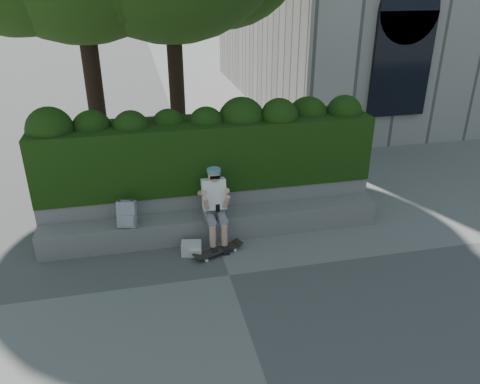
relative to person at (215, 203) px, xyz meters
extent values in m
plane|color=slate|center=(0.03, -1.07, -0.75)|extent=(80.00, 80.00, 0.00)
cube|color=gray|center=(0.03, 0.18, -0.53)|extent=(6.00, 0.45, 0.45)
cube|color=gray|center=(0.03, 0.66, -0.38)|extent=(6.00, 0.50, 0.75)
cube|color=black|center=(0.03, 0.88, 0.60)|extent=(6.00, 1.00, 1.20)
cylinder|color=black|center=(-0.21, 3.67, 0.89)|extent=(0.35, 0.35, 3.29)
cylinder|color=black|center=(-2.02, 3.71, 0.82)|extent=(0.38, 0.38, 3.15)
cube|color=gray|center=(0.00, 0.13, -0.19)|extent=(0.36, 0.26, 0.22)
cube|color=white|center=(0.00, 0.06, 0.15)|extent=(0.40, 0.32, 0.55)
sphere|color=tan|center=(0.00, -0.01, 0.51)|extent=(0.21, 0.21, 0.21)
cylinder|color=teal|center=(0.00, 0.01, 0.60)|extent=(0.23, 0.23, 0.06)
cube|color=black|center=(0.00, -0.29, 0.05)|extent=(0.07, 0.02, 0.13)
cylinder|color=tan|center=(-0.10, -0.31, -0.51)|extent=(0.11, 0.11, 0.47)
cylinder|color=tan|center=(0.10, -0.31, -0.51)|extent=(0.11, 0.11, 0.47)
cube|color=black|center=(-0.10, -0.37, -0.70)|extent=(0.10, 0.26, 0.10)
cube|color=black|center=(0.10, -0.37, -0.70)|extent=(0.10, 0.26, 0.10)
cube|color=black|center=(-0.03, -0.43, -0.68)|extent=(0.82, 0.49, 0.02)
cylinder|color=silver|center=(-0.26, -0.61, -0.72)|extent=(0.06, 0.05, 0.06)
cylinder|color=silver|center=(-0.32, -0.46, -0.72)|extent=(0.06, 0.05, 0.06)
cylinder|color=silver|center=(0.26, -0.40, -0.72)|extent=(0.06, 0.05, 0.06)
cylinder|color=silver|center=(0.20, -0.24, -0.72)|extent=(0.06, 0.05, 0.06)
cube|color=silver|center=(-1.47, 0.08, -0.08)|extent=(0.34, 0.23, 0.45)
cube|color=silver|center=(-0.47, -0.31, -0.64)|extent=(0.37, 0.29, 0.22)
camera|label=1|loc=(-1.15, -7.06, 3.53)|focal=35.00mm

